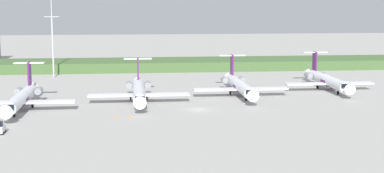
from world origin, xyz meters
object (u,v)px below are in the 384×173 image
at_px(regional_jet_nearest, 21,98).
at_px(regional_jet_fourth, 327,80).
at_px(antenna_mast, 52,39).
at_px(safety_cone_mid_marker, 130,117).
at_px(regional_jet_second, 139,91).
at_px(safety_cone_front_marker, 116,117).
at_px(regional_jet_third, 239,85).

xyz_separation_m(regional_jet_nearest, regional_jet_fourth, (73.78, 19.61, 0.00)).
relative_size(antenna_mast, safety_cone_mid_marker, 50.70).
relative_size(regional_jet_second, regional_jet_fourth, 1.00).
bearing_deg(safety_cone_front_marker, safety_cone_mid_marker, -2.98).
height_order(regional_jet_nearest, safety_cone_mid_marker, regional_jet_nearest).
height_order(safety_cone_front_marker, safety_cone_mid_marker, same).
height_order(regional_jet_third, safety_cone_front_marker, regional_jet_third).
relative_size(regional_jet_nearest, regional_jet_fourth, 1.00).
bearing_deg(regional_jet_nearest, regional_jet_second, 15.69).
bearing_deg(regional_jet_fourth, safety_cone_mid_marker, -148.60).
bearing_deg(regional_jet_third, regional_jet_second, -166.32).
bearing_deg(antenna_mast, regional_jet_fourth, -23.64).
height_order(regional_jet_nearest, regional_jet_third, same).
xyz_separation_m(regional_jet_nearest, regional_jet_third, (49.35, 12.94, 0.00)).
relative_size(regional_jet_nearest, safety_cone_front_marker, 56.36).
xyz_separation_m(regional_jet_second, safety_cone_mid_marker, (-2.07, -18.50, -2.26)).
bearing_deg(regional_jet_second, regional_jet_fourth, 14.48).
distance_m(regional_jet_third, antenna_mast, 63.70).
height_order(regional_jet_third, regional_jet_fourth, same).
distance_m(safety_cone_front_marker, safety_cone_mid_marker, 2.73).
relative_size(regional_jet_second, safety_cone_mid_marker, 56.36).
distance_m(regional_jet_nearest, regional_jet_second, 25.80).
distance_m(regional_jet_nearest, regional_jet_fourth, 76.34).
height_order(regional_jet_fourth, safety_cone_mid_marker, regional_jet_fourth).
bearing_deg(safety_cone_front_marker, regional_jet_second, 75.35).
height_order(regional_jet_second, safety_cone_front_marker, regional_jet_second).
bearing_deg(regional_jet_fourth, regional_jet_second, -165.52).
height_order(regional_jet_second, regional_jet_third, same).
bearing_deg(regional_jet_nearest, safety_cone_front_marker, -29.59).
height_order(regional_jet_fourth, antenna_mast, antenna_mast).
distance_m(regional_jet_second, safety_cone_front_marker, 19.11).
bearing_deg(regional_jet_third, regional_jet_fourth, 15.27).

